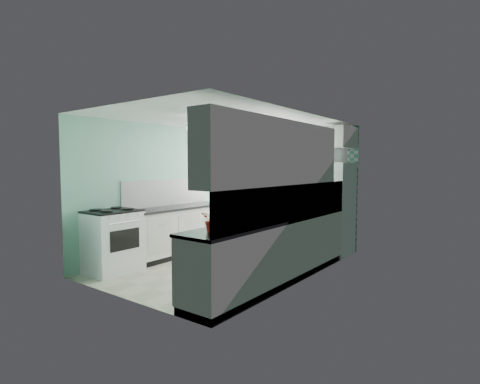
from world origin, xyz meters
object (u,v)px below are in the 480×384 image
Objects in this scene: microwave at (331,155)px; stove at (113,240)px; fridge at (330,208)px; potted_plant at (214,220)px; ceiling_light at (197,127)px; fruit_bowl at (222,227)px; sink at (302,214)px.

stove is at bearing 52.92° from microwave.
fridge is 5.91× the size of potted_plant.
ceiling_light is 1.16× the size of potted_plant.
fridge reaches higher than fruit_bowl.
fridge is 3.43m from fruit_bowl.
stove is at bearing 177.17° from fruit_bowl.
fruit_bowl is 1.02× the size of potted_plant.
stove is (-1.20, -0.73, -1.81)m from ceiling_light.
sink is (2.40, 1.96, 0.41)m from stove.
ceiling_light is 0.20× the size of fridge.
fruit_bowl is at bearing -93.71° from sink.
stove is at bearing 173.39° from potted_plant.
ceiling_light is at bearing 144.68° from fruit_bowl.
stove is at bearing -148.60° from ceiling_light.
fruit_bowl is at bearing -35.32° from ceiling_light.
sink is at bearing 89.91° from potted_plant.
potted_plant reaches higher than stove.
potted_plant is at bearing 89.29° from microwave.
ceiling_light reaches higher than sink.
fridge is at bearing 91.44° from potted_plant.
fridge reaches higher than stove.
fruit_bowl is (2.40, -0.12, 0.46)m from stove.
fruit_bowl is (1.20, -0.85, -1.34)m from ceiling_light.
microwave is (0.00, 0.00, 1.04)m from fridge.
fridge is (1.11, 2.57, -1.43)m from ceiling_light.
fruit_bowl is (-0.00, -2.08, 0.05)m from sink.
microwave reaches higher than potted_plant.
potted_plant is (1.20, -1.01, -1.23)m from ceiling_light.
potted_plant is (-0.00, -2.24, 0.16)m from sink.
potted_plant is at bearing -86.12° from fridge.
stove is 3.13m from sink.
microwave reaches higher than fridge.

